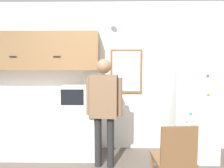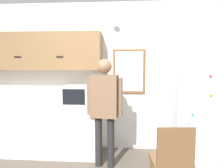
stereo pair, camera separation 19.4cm
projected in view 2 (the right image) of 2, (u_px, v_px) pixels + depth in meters
The scene contains 8 objects.
back_wall at pixel (107, 77), 4.06m from camera, with size 6.00×0.06×2.70m.
counter at pixel (41, 128), 3.89m from camera, with size 2.12×0.64×0.90m.
upper_cabinets at pixel (42, 51), 3.91m from camera, with size 2.12×0.36×0.66m.
microwave at pixel (79, 95), 3.71m from camera, with size 0.52×0.41×0.32m.
person at pixel (105, 102), 3.31m from camera, with size 0.55×0.27×1.67m.
refrigerator at pixel (195, 107), 3.60m from camera, with size 0.71×0.74×1.77m.
chair at pixel (172, 158), 2.55m from camera, with size 0.49×0.49×0.90m.
window at pixel (129, 71), 3.98m from camera, with size 0.58×0.05×0.80m.
Camera 2 is at (0.42, -2.13, 1.60)m, focal length 35.00 mm.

